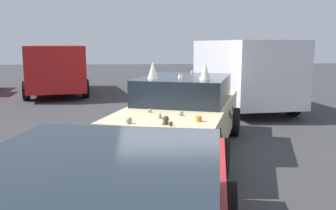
% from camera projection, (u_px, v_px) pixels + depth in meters
% --- Properties ---
extents(ground_plane, '(60.00, 60.00, 0.00)m').
position_uv_depth(ground_plane, '(183.00, 149.00, 7.35)').
color(ground_plane, '#38383A').
extents(art_car_decorated, '(4.80, 3.09, 1.76)m').
position_uv_depth(art_car_decorated, '(183.00, 113.00, 7.25)').
color(art_car_decorated, beige).
rests_on(art_car_decorated, ground).
extents(parked_van_row_back_far, '(5.06, 2.64, 2.17)m').
position_uv_depth(parked_van_row_back_far, '(242.00, 71.00, 11.82)').
color(parked_van_row_back_far, silver).
rests_on(parked_van_row_back_far, ground).
extents(parked_van_far_right, '(5.65, 3.24, 1.99)m').
position_uv_depth(parked_van_far_right, '(55.00, 67.00, 15.28)').
color(parked_van_far_right, '#B21919').
rests_on(parked_van_far_right, ground).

